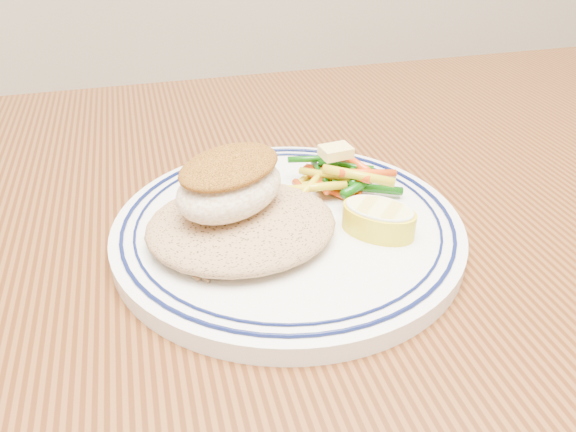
% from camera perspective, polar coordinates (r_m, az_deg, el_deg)
% --- Properties ---
extents(dining_table, '(1.50, 0.90, 0.75)m').
position_cam_1_polar(dining_table, '(0.49, 6.34, -13.45)').
color(dining_table, '#45220D').
rests_on(dining_table, ground).
extents(plate, '(0.27, 0.27, 0.02)m').
position_cam_1_polar(plate, '(0.44, 0.00, -1.15)').
color(plate, white).
rests_on(plate, dining_table).
extents(rice_pilaf, '(0.14, 0.13, 0.03)m').
position_cam_1_polar(rice_pilaf, '(0.42, -4.77, -0.53)').
color(rice_pilaf, '#9E774F').
rests_on(rice_pilaf, plate).
extents(fish_fillet, '(0.11, 0.10, 0.04)m').
position_cam_1_polar(fish_fillet, '(0.41, -5.94, 3.39)').
color(fish_fillet, '#FBEBCF').
rests_on(fish_fillet, rice_pilaf).
extents(vegetable_pile, '(0.11, 0.10, 0.03)m').
position_cam_1_polar(vegetable_pile, '(0.48, 5.14, 4.01)').
color(vegetable_pile, '#0D4909').
rests_on(vegetable_pile, plate).
extents(butter_pat, '(0.03, 0.02, 0.01)m').
position_cam_1_polar(butter_pat, '(0.47, 4.88, 6.55)').
color(butter_pat, '#FFE47C').
rests_on(butter_pat, vegetable_pile).
extents(lemon_wedge, '(0.07, 0.07, 0.02)m').
position_cam_1_polar(lemon_wedge, '(0.43, 9.19, -0.21)').
color(lemon_wedge, yellow).
rests_on(lemon_wedge, plate).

